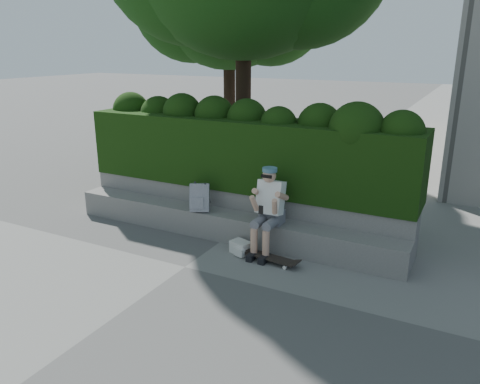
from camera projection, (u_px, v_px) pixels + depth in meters
The scene contains 8 objects.
ground at pixel (185, 267), 6.95m from camera, with size 80.00×80.00×0.00m, color slate.
bench_ledge at pixel (226, 226), 7.94m from camera, with size 6.00×0.45×0.45m, color gray.
planter_wall at pixel (239, 209), 8.29m from camera, with size 6.00×0.50×0.75m, color gray.
hedge at pixel (245, 153), 8.20m from camera, with size 6.00×1.00×1.20m, color black.
person at pixel (269, 207), 7.24m from camera, with size 0.40×0.76×1.38m.
skateboard at pixel (270, 258), 7.08m from camera, with size 0.86×0.31×0.09m.
backpack_plaid at pixel (200, 198), 7.91m from camera, with size 0.32×0.17×0.48m, color #A7A8AB.
backpack_ground at pixel (241, 247), 7.39m from camera, with size 0.31×0.22×0.20m, color beige.
Camera 1 is at (3.64, -5.21, 3.13)m, focal length 35.00 mm.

